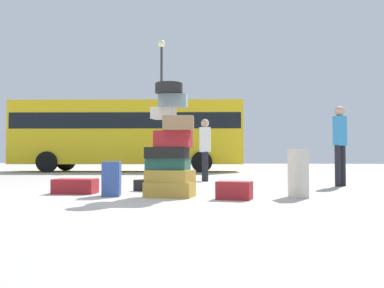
# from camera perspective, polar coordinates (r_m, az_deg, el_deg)

# --- Properties ---
(ground_plane) EXTENTS (80.00, 80.00, 0.00)m
(ground_plane) POSITION_cam_1_polar(r_m,az_deg,el_deg) (6.20, -5.79, -7.65)
(ground_plane) COLOR #ADA89E
(suitcase_tower) EXTENTS (0.81, 0.72, 1.80)m
(suitcase_tower) POSITION_cam_1_polar(r_m,az_deg,el_deg) (6.39, -3.08, -1.00)
(suitcase_tower) COLOR #B28C33
(suitcase_tower) RESTS_ON ground
(suitcase_navy_right_side) EXTENTS (0.37, 0.46, 0.56)m
(suitcase_navy_right_side) POSITION_cam_1_polar(r_m,az_deg,el_deg) (6.66, -11.27, -4.84)
(suitcase_navy_right_side) COLOR #334F99
(suitcase_navy_right_side) RESTS_ON ground
(suitcase_maroon_foreground_far) EXTENTS (0.75, 0.50, 0.25)m
(suitcase_maroon_foreground_far) POSITION_cam_1_polar(r_m,az_deg,el_deg) (7.29, -16.13, -5.75)
(suitcase_maroon_foreground_far) COLOR maroon
(suitcase_maroon_foreground_far) RESTS_ON ground
(suitcase_black_upright_blue) EXTENTS (0.76, 0.56, 0.21)m
(suitcase_black_upright_blue) POSITION_cam_1_polar(r_m,az_deg,el_deg) (7.56, -5.38, -5.85)
(suitcase_black_upright_blue) COLOR black
(suitcase_black_upright_blue) RESTS_ON ground
(suitcase_cream_foreground_near) EXTENTS (0.31, 0.43, 0.76)m
(suitcase_cream_foreground_near) POSITION_cam_1_polar(r_m,az_deg,el_deg) (6.51, 14.74, -3.99)
(suitcase_cream_foreground_near) COLOR beige
(suitcase_cream_foreground_near) RESTS_ON ground
(suitcase_maroon_behind_tower) EXTENTS (0.54, 0.40, 0.27)m
(suitcase_maroon_behind_tower) POSITION_cam_1_polar(r_m,az_deg,el_deg) (6.05, 6.02, -6.53)
(suitcase_maroon_behind_tower) COLOR maroon
(suitcase_maroon_behind_tower) RESTS_ON ground
(person_bearded_onlooker) EXTENTS (0.30, 0.32, 1.65)m
(person_bearded_onlooker) POSITION_cam_1_polar(r_m,az_deg,el_deg) (10.76, 1.84, -0.03)
(person_bearded_onlooker) COLOR black
(person_bearded_onlooker) RESTS_ON ground
(person_tourist_with_camera) EXTENTS (0.30, 0.30, 1.75)m
(person_tourist_with_camera) POSITION_cam_1_polar(r_m,az_deg,el_deg) (9.38, 20.15, 0.77)
(person_tourist_with_camera) COLOR black
(person_tourist_with_camera) RESTS_ON ground
(parked_bus) EXTENTS (10.53, 4.27, 3.15)m
(parked_bus) POSITION_cam_1_polar(r_m,az_deg,el_deg) (18.84, -8.85, 1.73)
(parked_bus) COLOR yellow
(parked_bus) RESTS_ON ground
(lamp_post) EXTENTS (0.36, 0.36, 6.52)m
(lamp_post) POSITION_cam_1_polar(r_m,az_deg,el_deg) (20.37, -4.33, 8.18)
(lamp_post) COLOR #333338
(lamp_post) RESTS_ON ground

